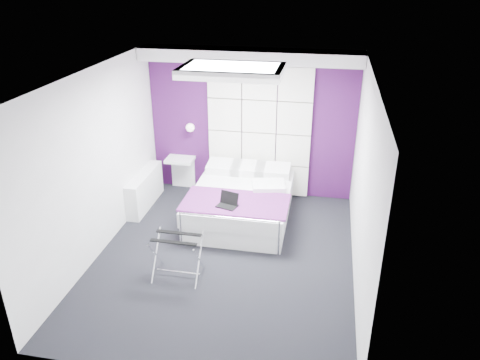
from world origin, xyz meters
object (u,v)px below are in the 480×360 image
object	(u,v)px
laptop	(228,202)
radiator	(145,190)
wall_lamp	(191,127)
bed	(241,202)
nightstand	(180,159)
luggage_rack	(177,257)

from	to	relation	value
laptop	radiator	bearing A→B (deg)	171.71
wall_lamp	radiator	distance (m)	1.35
bed	laptop	world-z (taller)	laptop
bed	laptop	size ratio (longest dim) A/B	6.63
wall_lamp	laptop	distance (m)	1.90
radiator	laptop	world-z (taller)	laptop
nightstand	laptop	size ratio (longest dim) A/B	1.69
wall_lamp	luggage_rack	xyz separation A→B (m)	(0.54, -2.60, -0.92)
bed	radiator	bearing A→B (deg)	175.66
bed	laptop	xyz separation A→B (m)	(-0.09, -0.62, 0.31)
radiator	bed	distance (m)	1.72
laptop	bed	bearing A→B (deg)	97.80
luggage_rack	bed	bearing A→B (deg)	72.76
nightstand	luggage_rack	size ratio (longest dim) A/B	0.80
wall_lamp	nightstand	size ratio (longest dim) A/B	0.30
radiator	bed	bearing A→B (deg)	-4.34
luggage_rack	laptop	xyz separation A→B (m)	(0.44, 1.09, 0.29)
bed	nightstand	world-z (taller)	bed
nightstand	luggage_rack	xyz separation A→B (m)	(0.75, -2.56, -0.30)
nightstand	luggage_rack	world-z (taller)	nightstand
radiator	nightstand	bearing A→B (deg)	59.55
bed	laptop	bearing A→B (deg)	-98.69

